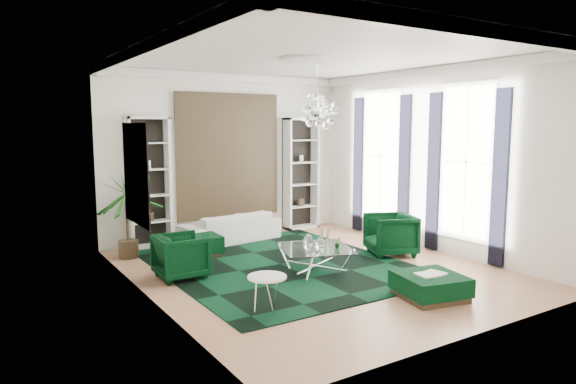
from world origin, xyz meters
TOP-DOWN VIEW (x-y plane):
  - floor at (0.00, 0.00)m, footprint 6.00×7.00m
  - ceiling at (0.00, 0.00)m, footprint 6.00×7.00m
  - wall_back at (0.00, 3.51)m, footprint 6.00×0.02m
  - wall_front at (0.00, -3.51)m, footprint 6.00×0.02m
  - wall_left at (-3.01, 0.00)m, footprint 0.02×7.00m
  - wall_right at (3.01, 0.00)m, footprint 0.02×7.00m
  - crown_molding at (0.00, 0.00)m, footprint 6.00×7.00m
  - ceiling_medallion at (0.00, 0.30)m, footprint 0.90×0.90m
  - tapestry at (0.00, 3.46)m, footprint 2.50×0.06m
  - shelving_left at (-1.95, 3.31)m, footprint 0.90×0.38m
  - shelving_right at (1.95, 3.31)m, footprint 0.90×0.38m
  - painting at (-2.97, 0.60)m, footprint 0.04×1.30m
  - window_near at (2.99, -0.90)m, footprint 0.03×1.10m
  - curtain_near_a at (2.96, -1.68)m, footprint 0.07×0.30m
  - curtain_near_b at (2.96, -0.12)m, footprint 0.07×0.30m
  - window_far at (2.99, 1.50)m, footprint 0.03×1.10m
  - curtain_far_a at (2.96, 0.72)m, footprint 0.07×0.30m
  - curtain_far_b at (2.96, 2.28)m, footprint 0.07×0.30m
  - rug at (-0.34, 0.59)m, footprint 4.20×5.00m
  - sofa at (-0.29, 2.85)m, footprint 2.36×1.17m
  - armchair_left at (-2.21, 0.80)m, footprint 0.85×0.82m
  - armchair_right at (1.95, 0.06)m, footprint 1.19×1.18m
  - coffee_table at (0.01, -0.06)m, footprint 1.56×1.56m
  - ottoman_side at (-1.46, 2.10)m, footprint 1.00×1.00m
  - ottoman_front at (0.60, -2.24)m, footprint 1.09×1.09m
  - book at (0.60, -2.24)m, footprint 0.46×0.31m
  - side_table at (-1.81, -1.46)m, footprint 0.66×0.66m
  - palm at (-2.60, 2.66)m, footprint 1.68×1.68m
  - chandelier at (0.26, 0.28)m, footprint 0.85×0.85m
  - table_plant at (0.32, -0.31)m, footprint 0.12×0.10m

SIDE VIEW (x-z plane):
  - floor at x=0.00m, z-range -0.02..0.00m
  - rug at x=-0.34m, z-range 0.00..0.02m
  - ottoman_front at x=0.60m, z-range 0.00..0.37m
  - coffee_table at x=0.01m, z-range 0.00..0.42m
  - ottoman_side at x=-1.46m, z-range 0.00..0.43m
  - side_table at x=-1.81m, z-range 0.00..0.52m
  - sofa at x=-0.29m, z-range 0.00..0.66m
  - armchair_left at x=-2.21m, z-range 0.00..0.76m
  - book at x=0.60m, z-range 0.37..0.40m
  - armchair_right at x=1.95m, z-range 0.00..0.83m
  - table_plant at x=0.32m, z-range 0.42..0.64m
  - palm at x=-2.60m, z-range 0.00..2.11m
  - shelving_left at x=-1.95m, z-range 0.00..2.80m
  - shelving_right at x=1.95m, z-range 0.00..2.80m
  - curtain_near_a at x=2.96m, z-range 0.02..3.27m
  - curtain_near_b at x=2.96m, z-range 0.02..3.27m
  - curtain_far_a at x=2.96m, z-range 0.02..3.27m
  - curtain_far_b at x=2.96m, z-range 0.02..3.27m
  - painting at x=-2.97m, z-range 1.05..2.65m
  - wall_back at x=0.00m, z-range 0.00..3.80m
  - wall_front at x=0.00m, z-range 0.00..3.80m
  - wall_left at x=-3.01m, z-range 0.00..3.80m
  - wall_right at x=3.01m, z-range 0.00..3.80m
  - tapestry at x=0.00m, z-range 0.50..3.30m
  - window_near at x=2.99m, z-range 0.45..3.35m
  - window_far at x=2.99m, z-range 0.45..3.35m
  - chandelier at x=0.26m, z-range 2.47..3.23m
  - crown_molding at x=0.00m, z-range 3.61..3.79m
  - ceiling_medallion at x=0.00m, z-range 3.75..3.79m
  - ceiling at x=0.00m, z-range 3.80..3.82m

